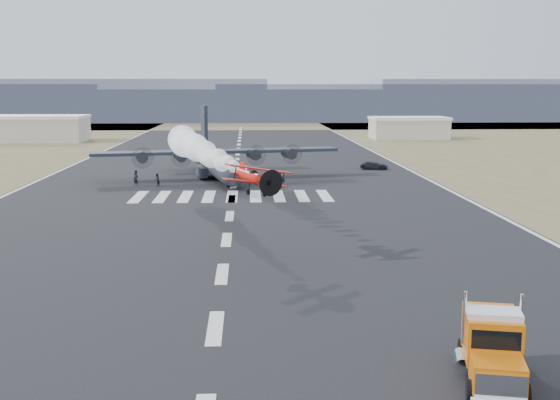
{
  "coord_description": "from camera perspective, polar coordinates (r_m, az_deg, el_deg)",
  "views": [
    {
      "loc": [
        1.93,
        -39.44,
        13.94
      ],
      "look_at": [
        4.85,
        22.0,
        4.0
      ],
      "focal_mm": 45.0,
      "sensor_mm": 36.0,
      "label": 1
    }
  ],
  "objects": [
    {
      "name": "hangar_right",
      "position": [
        194.81,
        10.41,
        5.81
      ],
      "size": [
        20.5,
        12.5,
        5.9
      ],
      "color": "#AAA397",
      "rests_on": "ground"
    },
    {
      "name": "crew_c",
      "position": [
        101.62,
        -1.84,
        1.79
      ],
      "size": [
        1.07,
        1.22,
        1.74
      ],
      "primitive_type": "imported",
      "rotation": [
        0.0,
        0.0,
        2.18
      ],
      "color": "black",
      "rests_on": "ground"
    },
    {
      "name": "crew_d",
      "position": [
        106.0,
        -3.15,
        2.11
      ],
      "size": [
        0.93,
        1.21,
        1.85
      ],
      "primitive_type": "imported",
      "rotation": [
        0.0,
        0.0,
        4.31
      ],
      "color": "black",
      "rests_on": "ground"
    },
    {
      "name": "ridge_seg_e",
      "position": [
        306.08,
        9.26,
        7.86
      ],
      "size": [
        150.0,
        50.0,
        15.0
      ],
      "primitive_type": "cube",
      "color": "slate",
      "rests_on": "ground"
    },
    {
      "name": "ridge_seg_d",
      "position": [
        299.54,
        -3.12,
        7.74
      ],
      "size": [
        150.0,
        50.0,
        13.0
      ],
      "primitive_type": "cube",
      "color": "slate",
      "rests_on": "ground"
    },
    {
      "name": "semi_truck",
      "position": [
        35.42,
        16.86,
        -11.34
      ],
      "size": [
        4.06,
        8.17,
        3.59
      ],
      "rotation": [
        0.0,
        0.0,
        -0.22
      ],
      "color": "black",
      "rests_on": "ground"
    },
    {
      "name": "crew_g",
      "position": [
        101.5,
        0.28,
        1.79
      ],
      "size": [
        0.82,
        0.84,
        1.77
      ],
      "primitive_type": "imported",
      "rotation": [
        0.0,
        0.0,
        5.37
      ],
      "color": "black",
      "rests_on": "ground"
    },
    {
      "name": "smoke_trail",
      "position": [
        83.85,
        -7.19,
        4.34
      ],
      "size": [
        10.46,
        33.43,
        3.75
      ],
      "rotation": [
        0.0,
        0.0,
        0.26
      ],
      "color": "white"
    },
    {
      "name": "scrub_far",
      "position": [
        269.81,
        -3.15,
        6.2
      ],
      "size": [
        500.0,
        80.0,
        0.0
      ],
      "primitive_type": "cube",
      "color": "brown",
      "rests_on": "ground"
    },
    {
      "name": "crew_h",
      "position": [
        105.18,
        -11.6,
        1.88
      ],
      "size": [
        0.8,
        1.02,
        1.83
      ],
      "primitive_type": "imported",
      "rotation": [
        0.0,
        0.0,
        1.26
      ],
      "color": "black",
      "rests_on": "ground"
    },
    {
      "name": "transport_aircraft",
      "position": [
        109.28,
        -5.32,
        3.29
      ],
      "size": [
        37.58,
        30.76,
        10.9
      ],
      "rotation": [
        0.0,
        0.0,
        0.21
      ],
      "color": "#222433",
      "rests_on": "ground"
    },
    {
      "name": "crew_a",
      "position": [
        102.12,
        -11.64,
        1.68
      ],
      "size": [
        0.8,
        0.71,
        1.89
      ],
      "primitive_type": "imported",
      "rotation": [
        0.0,
        0.0,
        6.06
      ],
      "color": "black",
      "rests_on": "ground"
    },
    {
      "name": "aerobatic_biplane",
      "position": [
        56.69,
        -2.05,
        1.85
      ],
      "size": [
        5.93,
        5.55,
        2.77
      ],
      "rotation": [
        0.0,
        0.18,
        0.26
      ],
      "color": "red"
    },
    {
      "name": "ridge_seg_c",
      "position": [
        306.88,
        -15.47,
        7.84
      ],
      "size": [
        150.0,
        50.0,
        17.0
      ],
      "primitive_type": "cube",
      "color": "slate",
      "rests_on": "ground"
    },
    {
      "name": "crew_e",
      "position": [
        103.59,
        -3.89,
        1.92
      ],
      "size": [
        0.99,
        0.8,
        1.76
      ],
      "primitive_type": "imported",
      "rotation": [
        0.0,
        0.0,
        3.5
      ],
      "color": "black",
      "rests_on": "ground"
    },
    {
      "name": "crew_b",
      "position": [
        100.89,
        -9.97,
        1.61
      ],
      "size": [
        0.86,
        1.02,
        1.8
      ],
      "primitive_type": "imported",
      "rotation": [
        0.0,
        0.0,
        4.27
      ],
      "color": "black",
      "rests_on": "ground"
    },
    {
      "name": "ridge_seg_f",
      "position": [
        325.73,
        20.62,
        7.64
      ],
      "size": [
        150.0,
        50.0,
        17.0
      ],
      "primitive_type": "cube",
      "color": "slate",
      "rests_on": "ground"
    },
    {
      "name": "ground",
      "position": [
        41.88,
        -5.29,
        -10.3
      ],
      "size": [
        500.0,
        500.0,
        0.0
      ],
      "primitive_type": "plane",
      "color": "black",
      "rests_on": "ground"
    },
    {
      "name": "support_vehicle",
      "position": [
        121.21,
        7.66,
        2.81
      ],
      "size": [
        5.16,
        3.34,
        1.32
      ],
      "primitive_type": "imported",
      "rotation": [
        0.0,
        0.0,
        1.31
      ],
      "color": "black",
      "rests_on": "ground"
    },
    {
      "name": "crew_f",
      "position": [
        99.57,
        -1.59,
        1.58
      ],
      "size": [
        0.68,
        1.5,
        1.56
      ],
      "primitive_type": "imported",
      "rotation": [
        0.0,
        0.0,
        1.72
      ],
      "color": "black",
      "rests_on": "ground"
    },
    {
      "name": "runway_markings",
      "position": [
        100.43,
        -3.8,
        1.18
      ],
      "size": [
        60.0,
        260.0,
        0.01
      ],
      "primitive_type": null,
      "color": "silver",
      "rests_on": "ground"
    },
    {
      "name": "hangar_left",
      "position": [
        192.45,
        -19.08,
        5.54
      ],
      "size": [
        24.5,
        14.5,
        6.7
      ],
      "color": "#AAA397",
      "rests_on": "ground"
    }
  ]
}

